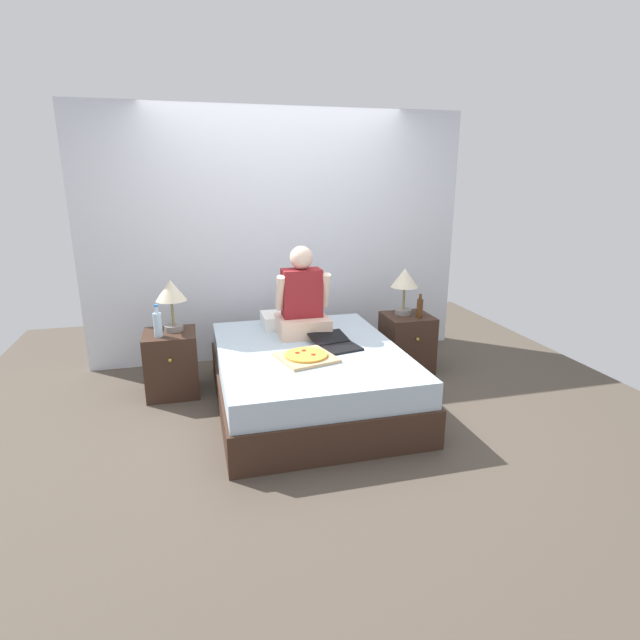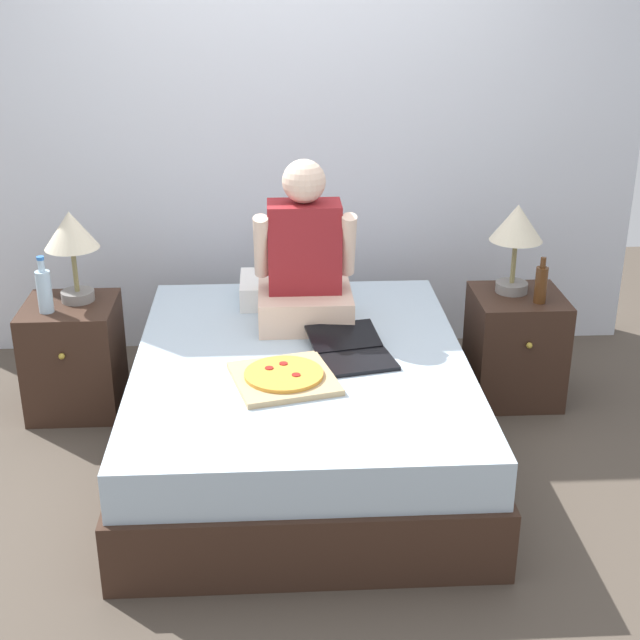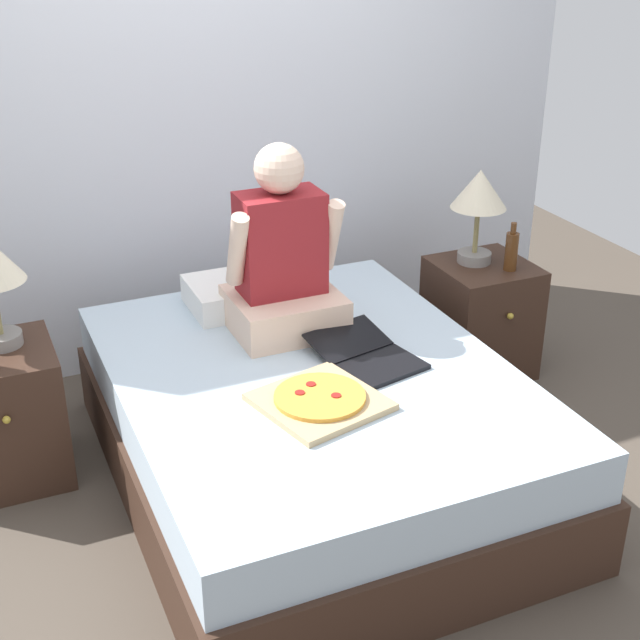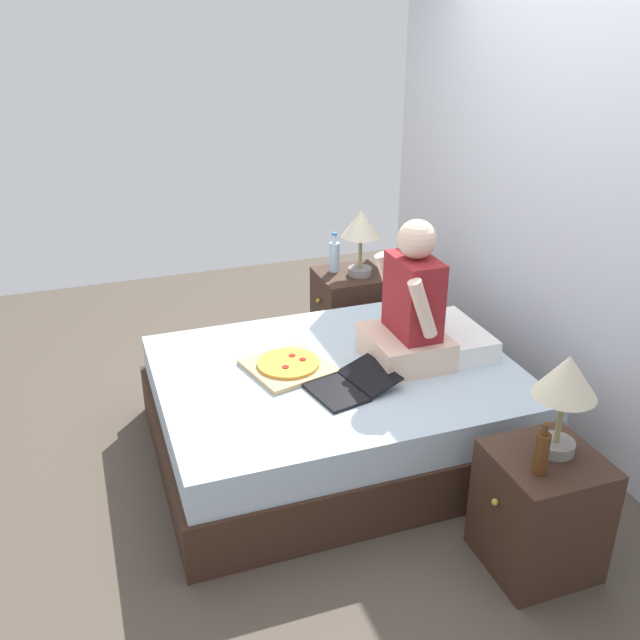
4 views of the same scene
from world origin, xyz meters
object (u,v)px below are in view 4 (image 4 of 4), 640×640
at_px(bed, 336,409).
at_px(lamp_on_right_nightstand, 566,383).
at_px(lamp_on_left_nightstand, 361,228).
at_px(person_seated, 410,311).
at_px(pizza_box, 288,366).
at_px(water_bottle, 334,256).
at_px(beer_bottle, 541,452).
at_px(nightstand_right, 540,511).
at_px(laptop, 347,386).
at_px(nightstand_left, 350,311).

relative_size(bed, lamp_on_right_nightstand, 4.25).
bearing_deg(lamp_on_left_nightstand, lamp_on_right_nightstand, 0.00).
height_order(lamp_on_left_nightstand, lamp_on_right_nightstand, same).
bearing_deg(person_seated, pizza_box, -100.08).
xyz_separation_m(water_bottle, beer_bottle, (2.37, -0.01, -0.02)).
distance_m(nightstand_right, lamp_on_right_nightstand, 0.61).
xyz_separation_m(lamp_on_left_nightstand, lamp_on_right_nightstand, (2.15, 0.00, 0.00)).
bearing_deg(laptop, nightstand_right, 31.91).
relative_size(person_seated, pizza_box, 1.61).
xyz_separation_m(beer_bottle, person_seated, (-1.14, -0.02, 0.13)).
distance_m(lamp_on_right_nightstand, beer_bottle, 0.29).
height_order(person_seated, pizza_box, person_seated).
xyz_separation_m(person_seated, laptop, (0.19, -0.43, -0.27)).
bearing_deg(lamp_on_right_nightstand, nightstand_right, -59.07).
bearing_deg(nightstand_left, laptop, -22.38).
height_order(bed, nightstand_right, nightstand_right).
relative_size(bed, laptop, 4.05).
height_order(bed, beer_bottle, beer_bottle).
height_order(beer_bottle, laptop, beer_bottle).
distance_m(lamp_on_left_nightstand, lamp_on_right_nightstand, 2.15).
height_order(water_bottle, laptop, water_bottle).
height_order(nightstand_left, water_bottle, water_bottle).
bearing_deg(nightstand_left, lamp_on_left_nightstand, 51.37).
distance_m(laptop, pizza_box, 0.37).
bearing_deg(beer_bottle, water_bottle, 179.76).
distance_m(bed, person_seated, 0.67).
distance_m(nightstand_left, pizza_box, 1.30).
height_order(bed, water_bottle, water_bottle).
bearing_deg(nightstand_right, laptop, -148.09).
bearing_deg(nightstand_left, person_seated, -6.20).
relative_size(lamp_on_right_nightstand, person_seated, 0.58).
relative_size(nightstand_left, nightstand_right, 1.00).
xyz_separation_m(nightstand_left, nightstand_right, (2.22, 0.00, 0.00)).
bearing_deg(bed, water_bottle, 160.16).
relative_size(beer_bottle, person_seated, 0.29).
height_order(nightstand_right, pizza_box, nightstand_right).
height_order(nightstand_right, beer_bottle, beer_bottle).
xyz_separation_m(water_bottle, pizza_box, (1.11, -0.67, -0.15)).
height_order(beer_bottle, pizza_box, beer_bottle).
xyz_separation_m(nightstand_right, laptop, (-0.88, -0.55, 0.24)).
distance_m(water_bottle, pizza_box, 1.31).
distance_m(bed, water_bottle, 1.33).
bearing_deg(nightstand_left, bed, -25.08).
xyz_separation_m(lamp_on_right_nightstand, laptop, (-0.85, -0.60, -0.37)).
bearing_deg(nightstand_right, beer_bottle, -54.99).
distance_m(water_bottle, nightstand_right, 2.33).
bearing_deg(nightstand_left, nightstand_right, 0.00).
height_order(water_bottle, person_seated, person_seated).
bearing_deg(lamp_on_left_nightstand, bed, -28.03).
relative_size(bed, nightstand_right, 3.42).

